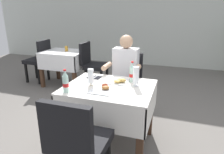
% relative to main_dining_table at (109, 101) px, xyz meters
% --- Properties ---
extents(ground_plane, '(11.00, 11.00, 0.00)m').
position_rel_main_dining_table_xyz_m(ground_plane, '(-0.04, -0.02, -0.57)').
color(ground_plane, '#66605B').
extents(back_wall, '(11.00, 0.12, 3.14)m').
position_rel_main_dining_table_xyz_m(back_wall, '(-0.04, 4.11, 1.00)').
color(back_wall, silver).
rests_on(back_wall, ground).
extents(main_dining_table, '(1.00, 0.81, 0.76)m').
position_rel_main_dining_table_xyz_m(main_dining_table, '(0.00, 0.00, 0.00)').
color(main_dining_table, white).
rests_on(main_dining_table, ground).
extents(chair_far_diner_seat, '(0.44, 0.50, 0.97)m').
position_rel_main_dining_table_xyz_m(chair_far_diner_seat, '(0.00, 0.80, -0.02)').
color(chair_far_diner_seat, black).
rests_on(chair_far_diner_seat, ground).
extents(chair_near_camera_side, '(0.44, 0.50, 0.97)m').
position_rel_main_dining_table_xyz_m(chair_near_camera_side, '(0.00, -0.80, -0.02)').
color(chair_near_camera_side, black).
rests_on(chair_near_camera_side, ground).
extents(seated_diner_far, '(0.50, 0.46, 1.26)m').
position_rel_main_dining_table_xyz_m(seated_diner_far, '(-0.00, 0.69, 0.14)').
color(seated_diner_far, '#282D42').
rests_on(seated_diner_far, ground).
extents(plate_near_camera, '(0.24, 0.24, 0.07)m').
position_rel_main_dining_table_xyz_m(plate_near_camera, '(-0.02, -0.15, 0.20)').
color(plate_near_camera, white).
rests_on(plate_near_camera, main_dining_table).
extents(plate_far_diner, '(0.25, 0.25, 0.06)m').
position_rel_main_dining_table_xyz_m(plate_far_diner, '(0.07, 0.16, 0.20)').
color(plate_far_diner, white).
rests_on(plate_far_diner, main_dining_table).
extents(beer_glass_left, '(0.07, 0.07, 0.20)m').
position_rel_main_dining_table_xyz_m(beer_glass_left, '(-0.20, -0.05, 0.29)').
color(beer_glass_left, white).
rests_on(beer_glass_left, main_dining_table).
extents(beer_glass_middle, '(0.07, 0.07, 0.23)m').
position_rel_main_dining_table_xyz_m(beer_glass_middle, '(0.28, 0.10, 0.30)').
color(beer_glass_middle, white).
rests_on(beer_glass_middle, main_dining_table).
extents(cola_bottle_primary, '(0.06, 0.06, 0.25)m').
position_rel_main_dining_table_xyz_m(cola_bottle_primary, '(-0.38, -0.31, 0.29)').
color(cola_bottle_primary, silver).
rests_on(cola_bottle_primary, main_dining_table).
extents(cola_bottle_secondary, '(0.07, 0.07, 0.26)m').
position_rel_main_dining_table_xyz_m(cola_bottle_secondary, '(0.21, 0.23, 0.30)').
color(cola_bottle_secondary, silver).
rests_on(cola_bottle_secondary, main_dining_table).
extents(napkin_cutlery_set, '(0.18, 0.19, 0.01)m').
position_rel_main_dining_table_xyz_m(napkin_cutlery_set, '(-0.29, 0.24, 0.19)').
color(napkin_cutlery_set, black).
rests_on(napkin_cutlery_set, main_dining_table).
extents(background_dining_table, '(0.90, 0.73, 0.76)m').
position_rel_main_dining_table_xyz_m(background_dining_table, '(-1.62, 1.69, -0.01)').
color(background_dining_table, white).
rests_on(background_dining_table, ground).
extents(background_chair_left, '(0.50, 0.44, 0.97)m').
position_rel_main_dining_table_xyz_m(background_chair_left, '(-2.28, 1.69, -0.02)').
color(background_chair_left, black).
rests_on(background_chair_left, ground).
extents(background_chair_right, '(0.50, 0.44, 0.97)m').
position_rel_main_dining_table_xyz_m(background_chair_right, '(-0.96, 1.69, -0.02)').
color(background_chair_right, black).
rests_on(background_chair_right, ground).
extents(background_table_tumbler, '(0.06, 0.06, 0.11)m').
position_rel_main_dining_table_xyz_m(background_table_tumbler, '(-1.57, 1.72, 0.24)').
color(background_table_tumbler, '#C68928').
rests_on(background_table_tumbler, background_dining_table).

